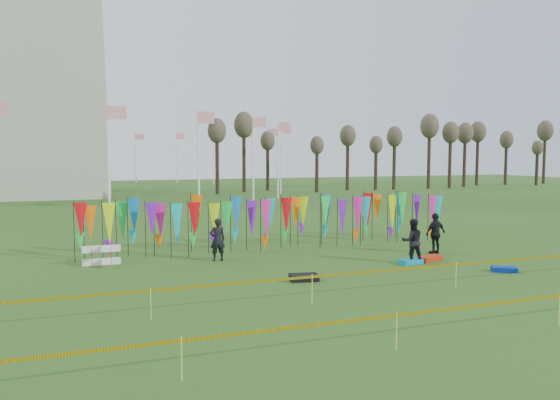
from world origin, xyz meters
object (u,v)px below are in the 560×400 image
object	(u,v)px
person_mid	(412,241)
person_right	(435,233)
kite_bag_red	(430,258)
kite_bag_black	(304,277)
person_left	(218,240)
kite_bag_turquoise	(411,262)
box_kite	(101,255)
kite_bag_blue	(504,269)

from	to	relation	value
person_mid	person_right	xyz separation A→B (m)	(2.22, 1.49, 0.01)
kite_bag_red	kite_bag_black	world-z (taller)	kite_bag_black
person_left	kite_bag_turquoise	world-z (taller)	person_left
box_kite	kite_bag_black	world-z (taller)	box_kite
kite_bag_turquoise	kite_bag_red	world-z (taller)	kite_bag_red
person_left	kite_bag_turquoise	bearing A→B (deg)	155.34
box_kite	person_mid	bearing A→B (deg)	-18.06
person_left	person_mid	bearing A→B (deg)	156.60
person_left	kite_bag_black	bearing A→B (deg)	113.90
person_right	kite_bag_black	world-z (taller)	person_right
person_left	kite_bag_blue	size ratio (longest dim) A/B	1.98
kite_bag_blue	person_left	bearing A→B (deg)	148.61
box_kite	kite_bag_blue	distance (m)	15.85
person_right	kite_bag_turquoise	size ratio (longest dim) A/B	1.87
kite_bag_turquoise	kite_bag_black	distance (m)	5.40
person_left	kite_bag_black	distance (m)	5.12
kite_bag_blue	kite_bag_turquoise	bearing A→B (deg)	134.73
person_mid	person_right	size ratio (longest dim) A/B	0.99
person_left	person_right	world-z (taller)	person_right
person_left	kite_bag_red	bearing A→B (deg)	159.91
kite_bag_turquoise	person_mid	bearing A→B (deg)	39.67
person_mid	person_right	world-z (taller)	person_right
kite_bag_turquoise	kite_bag_red	bearing A→B (deg)	13.13
box_kite	kite_bag_red	distance (m)	13.58
person_right	kite_bag_red	size ratio (longest dim) A/B	1.60
person_mid	kite_bag_blue	xyz separation A→B (m)	(2.35, -2.65, -0.83)
person_left	person_right	xyz separation A→B (m)	(9.64, -1.82, 0.02)
person_left	kite_bag_black	world-z (taller)	person_left
kite_bag_red	person_left	bearing A→B (deg)	159.29
kite_bag_turquoise	box_kite	bearing A→B (deg)	161.18
person_right	kite_bag_turquoise	world-z (taller)	person_right
kite_bag_black	kite_bag_blue	bearing A→B (deg)	-9.60
box_kite	kite_bag_blue	size ratio (longest dim) A/B	0.92
kite_bag_turquoise	kite_bag_blue	distance (m)	3.56
kite_bag_blue	kite_bag_red	world-z (taller)	kite_bag_red
person_right	kite_bag_turquoise	bearing A→B (deg)	25.69
person_right	kite_bag_black	xyz separation A→B (m)	(-7.64, -2.83, -0.81)
box_kite	kite_bag_red	world-z (taller)	box_kite
kite_bag_blue	kite_bag_black	world-z (taller)	kite_bag_black
person_mid	person_left	bearing A→B (deg)	-7.19
person_left	person_right	size ratio (longest dim) A/B	0.97
person_right	kite_bag_black	bearing A→B (deg)	11.82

